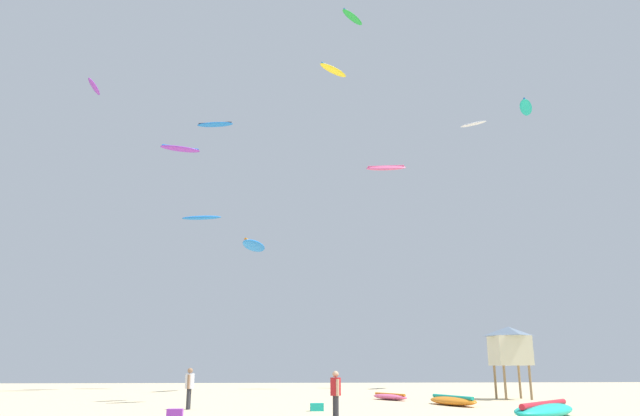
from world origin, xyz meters
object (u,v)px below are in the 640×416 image
person_foreground (336,391)px  kite_aloft_4 (333,70)px  kite_grounded_mid (452,401)px  kite_aloft_9 (202,218)px  person_midground (189,385)px  kite_aloft_3 (473,124)px  kite_grounded_near (390,397)px  kite_aloft_2 (526,107)px  lifeguard_tower (509,345)px  kite_aloft_6 (215,124)px  kite_aloft_5 (254,246)px  kite_grounded_far (545,410)px  gear_bag (317,407)px  kite_aloft_7 (352,17)px  kite_aloft_8 (386,168)px  kite_aloft_1 (180,149)px  kite_aloft_0 (94,87)px  cooler_box (175,413)px

person_foreground → kite_aloft_4: kite_aloft_4 is taller
kite_grounded_mid → kite_aloft_9: (-15.64, 24.61, 15.15)m
kite_grounded_mid → kite_aloft_9: kite_aloft_9 is taller
person_midground → kite_aloft_3: (23.35, 25.72, 24.43)m
kite_grounded_near → kite_aloft_2: 36.27m
lifeguard_tower → kite_aloft_6: 33.51m
kite_aloft_2 → kite_aloft_5: kite_aloft_2 is taller
kite_grounded_far → kite_aloft_5: kite_aloft_5 is taller
kite_grounded_near → kite_grounded_far: kite_grounded_far is taller
kite_grounded_near → gear_bag: (-4.81, -8.52, -0.02)m
kite_aloft_3 → kite_aloft_5: bearing=-166.7°
kite_grounded_far → kite_aloft_2: size_ratio=1.08×
kite_aloft_4 → kite_aloft_7: bearing=42.4°
kite_grounded_near → kite_aloft_2: bearing=43.6°
kite_grounded_far → lifeguard_tower: size_ratio=1.07×
kite_aloft_3 → kite_aloft_5: kite_aloft_3 is taller
person_foreground → kite_aloft_6: bearing=92.9°
lifeguard_tower → kite_aloft_5: 22.37m
kite_aloft_5 → kite_aloft_8: size_ratio=1.13×
kite_grounded_mid → kite_aloft_5: size_ratio=0.93×
kite_grounded_near → kite_aloft_6: (-12.53, 17.25, 23.75)m
lifeguard_tower → kite_aloft_9: size_ratio=1.05×
kite_aloft_1 → kite_aloft_6: kite_aloft_6 is taller
lifeguard_tower → kite_aloft_0: kite_aloft_0 is taller
kite_aloft_5 → kite_grounded_near: bearing=-58.2°
kite_aloft_6 → kite_aloft_7: 21.51m
kite_grounded_mid → cooler_box: (-12.29, -6.51, -0.07)m
kite_grounded_near → kite_aloft_6: size_ratio=0.90×
gear_bag → kite_aloft_7: bearing=68.2°
kite_grounded_mid → kite_aloft_3: (10.92, 23.81, 25.23)m
kite_aloft_9 → kite_aloft_5: bearing=-48.6°
kite_grounded_near → kite_aloft_0: 32.84m
kite_grounded_near → gear_bag: bearing=-119.5°
kite_aloft_0 → kite_aloft_1: bearing=42.0°
kite_aloft_0 → kite_aloft_2: kite_aloft_2 is taller
kite_aloft_0 → kite_grounded_far: bearing=-41.8°
kite_grounded_far → kite_aloft_0: bearing=138.2°
kite_grounded_far → kite_aloft_7: bearing=114.9°
cooler_box → gear_bag: same height
person_midground → kite_aloft_2: kite_aloft_2 is taller
kite_aloft_0 → kite_aloft_6: size_ratio=0.80×
kite_aloft_3 → kite_aloft_4: size_ratio=1.25×
kite_aloft_1 → kite_aloft_7: kite_aloft_7 is taller
kite_aloft_3 → kite_aloft_7: (-14.98, -20.11, -1.76)m
kite_grounded_mid → kite_aloft_6: kite_aloft_6 is taller
lifeguard_tower → person_midground: bearing=-157.7°
kite_aloft_0 → kite_aloft_7: bearing=-29.0°
kite_aloft_8 → gear_bag: bearing=-108.2°
kite_grounded_mid → kite_aloft_1: bearing=130.8°
person_midground → kite_grounded_far: (13.57, -5.62, -0.75)m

